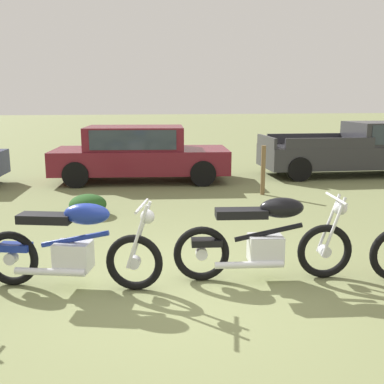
{
  "coord_description": "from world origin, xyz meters",
  "views": [
    {
      "loc": [
        -0.73,
        -4.86,
        2.13
      ],
      "look_at": [
        0.37,
        1.34,
        0.85
      ],
      "focal_mm": 42.92,
      "sensor_mm": 36.0,
      "label": 1
    }
  ],
  "objects_px": {
    "motorcycle_blue": "(73,246)",
    "car_burgundy": "(139,151)",
    "motorcycle_black": "(266,239)",
    "pickup_truck_charcoal": "(358,149)",
    "shrub_low": "(88,205)",
    "fence_post_wooden": "(263,170)"
  },
  "relations": [
    {
      "from": "motorcycle_black",
      "to": "car_burgundy",
      "type": "bearing_deg",
      "value": 105.27
    },
    {
      "from": "pickup_truck_charcoal",
      "to": "shrub_low",
      "type": "distance_m",
      "value": 8.11
    },
    {
      "from": "motorcycle_black",
      "to": "car_burgundy",
      "type": "distance_m",
      "value": 7.14
    },
    {
      "from": "motorcycle_blue",
      "to": "car_burgundy",
      "type": "relative_size",
      "value": 0.44
    },
    {
      "from": "car_burgundy",
      "to": "fence_post_wooden",
      "type": "distance_m",
      "value": 3.5
    },
    {
      "from": "motorcycle_blue",
      "to": "car_burgundy",
      "type": "distance_m",
      "value": 7.02
    },
    {
      "from": "motorcycle_black",
      "to": "fence_post_wooden",
      "type": "relative_size",
      "value": 1.93
    },
    {
      "from": "motorcycle_blue",
      "to": "motorcycle_black",
      "type": "relative_size",
      "value": 0.95
    },
    {
      "from": "car_burgundy",
      "to": "pickup_truck_charcoal",
      "type": "distance_m",
      "value": 6.17
    },
    {
      "from": "car_burgundy",
      "to": "pickup_truck_charcoal",
      "type": "height_order",
      "value": "pickup_truck_charcoal"
    },
    {
      "from": "motorcycle_blue",
      "to": "car_burgundy",
      "type": "bearing_deg",
      "value": 95.76
    },
    {
      "from": "car_burgundy",
      "to": "pickup_truck_charcoal",
      "type": "bearing_deg",
      "value": 5.65
    },
    {
      "from": "car_burgundy",
      "to": "fence_post_wooden",
      "type": "xyz_separation_m",
      "value": [
        2.64,
        -2.28,
        -0.24
      ]
    },
    {
      "from": "pickup_truck_charcoal",
      "to": "shrub_low",
      "type": "relative_size",
      "value": 7.2
    },
    {
      "from": "motorcycle_blue",
      "to": "shrub_low",
      "type": "xyz_separation_m",
      "value": [
        0.0,
        3.43,
        -0.3
      ]
    },
    {
      "from": "motorcycle_black",
      "to": "fence_post_wooden",
      "type": "height_order",
      "value": "fence_post_wooden"
    },
    {
      "from": "car_burgundy",
      "to": "shrub_low",
      "type": "xyz_separation_m",
      "value": [
        -1.17,
        -3.48,
        -0.6
      ]
    },
    {
      "from": "pickup_truck_charcoal",
      "to": "fence_post_wooden",
      "type": "relative_size",
      "value": 4.47
    },
    {
      "from": "motorcycle_blue",
      "to": "shrub_low",
      "type": "bearing_deg",
      "value": 105.4
    },
    {
      "from": "pickup_truck_charcoal",
      "to": "shrub_low",
      "type": "height_order",
      "value": "pickup_truck_charcoal"
    },
    {
      "from": "motorcycle_blue",
      "to": "car_burgundy",
      "type": "height_order",
      "value": "car_burgundy"
    },
    {
      "from": "pickup_truck_charcoal",
      "to": "motorcycle_black",
      "type": "bearing_deg",
      "value": -123.93
    }
  ]
}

